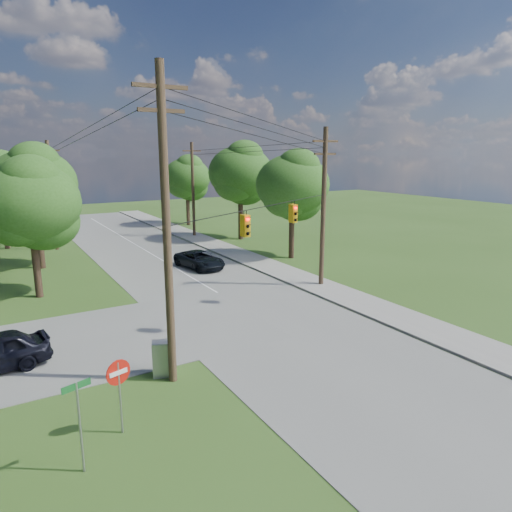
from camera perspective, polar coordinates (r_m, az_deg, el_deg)
ground at (r=20.65m, az=2.44°, el=-12.64°), size 140.00×140.00×0.00m
main_road at (r=25.53m, az=0.08°, el=-7.50°), size 10.00×100.00×0.03m
sidewalk_east at (r=29.32m, az=11.46°, el=-4.97°), size 2.60×100.00×0.12m
pole_sw at (r=17.17m, az=-11.13°, el=3.73°), size 2.00×0.32×12.00m
pole_ne at (r=30.57m, az=8.43°, el=6.24°), size 2.00×0.32×10.50m
pole_north_e at (r=49.60m, az=-7.89°, el=8.30°), size 2.00×0.32×10.00m
pole_north_w at (r=46.06m, az=-24.15°, el=6.99°), size 2.00×0.32×10.00m
power_lines at (r=29.58m, az=-7.42°, el=13.22°), size 13.93×29.62×4.93m
traffic_signals at (r=24.00m, az=1.93°, el=4.70°), size 4.91×3.27×1.05m
tree_w_near at (r=30.83m, az=-26.45°, el=5.97°), size 6.00×6.00×8.40m
tree_w_mid at (r=38.82m, az=-26.03°, el=8.11°), size 6.40×6.40×9.22m
tree_w_far at (r=48.70m, az=-29.40°, el=8.05°), size 6.00×6.00×8.73m
tree_e_near at (r=38.73m, az=4.58°, el=8.84°), size 6.20×6.20×8.81m
tree_e_mid at (r=47.45m, az=-1.96°, el=10.37°), size 6.60×6.60×9.64m
tree_e_far at (r=57.92m, az=-8.62°, el=9.68°), size 5.80×5.80×8.32m
car_main_north at (r=36.04m, az=-7.07°, el=-0.45°), size 3.01×5.10×1.33m
control_cabinet at (r=19.27m, az=-11.59°, el=-12.45°), size 0.96×0.82×1.46m
do_not_enter_sign at (r=15.50m, az=-16.77°, el=-14.68°), size 0.82×0.28×2.55m
street_name_sign at (r=14.20m, az=-21.24°, el=-18.15°), size 0.80×0.27×2.77m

